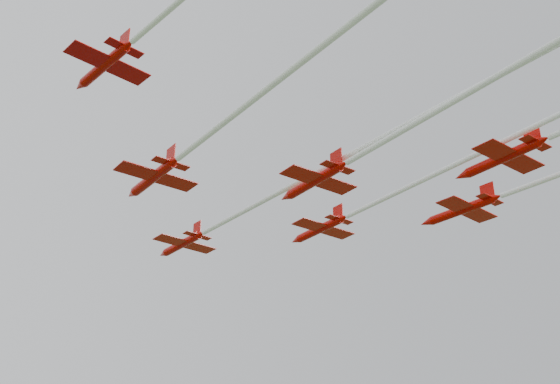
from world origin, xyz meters
TOP-DOWN VIEW (x-y plane):
  - jet_lead at (0.78, 7.38)m, footprint 9.23×69.64m
  - jet_row2_left at (-13.93, -0.67)m, footprint 9.63×47.34m
  - jet_row2_right at (13.89, -4.22)m, footprint 9.42×62.76m
  - jet_row3_mid at (0.01, -21.18)m, footprint 9.34×67.93m

SIDE VIEW (x-z plane):
  - jet_row3_mid at x=0.01m, z-range 55.88..58.67m
  - jet_row2_left at x=-13.93m, z-range 56.71..59.59m
  - jet_lead at x=0.78m, z-range 57.27..60.03m
  - jet_row2_right at x=13.89m, z-range 58.26..61.09m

